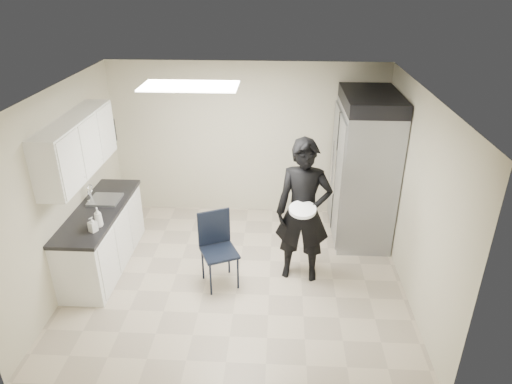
# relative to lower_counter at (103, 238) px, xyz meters

# --- Properties ---
(floor) EXTENTS (4.50, 4.50, 0.00)m
(floor) POSITION_rel_lower_counter_xyz_m (1.95, -0.20, -0.43)
(floor) COLOR #B5A58E
(floor) RESTS_ON ground
(ceiling) EXTENTS (4.50, 4.50, 0.00)m
(ceiling) POSITION_rel_lower_counter_xyz_m (1.95, -0.20, 2.17)
(ceiling) COLOR white
(ceiling) RESTS_ON back_wall
(back_wall) EXTENTS (4.50, 0.00, 4.50)m
(back_wall) POSITION_rel_lower_counter_xyz_m (1.95, 1.80, 0.87)
(back_wall) COLOR #BDB79C
(back_wall) RESTS_ON floor
(left_wall) EXTENTS (0.00, 4.00, 4.00)m
(left_wall) POSITION_rel_lower_counter_xyz_m (-0.30, -0.20, 0.87)
(left_wall) COLOR #BDB79C
(left_wall) RESTS_ON floor
(right_wall) EXTENTS (0.00, 4.00, 4.00)m
(right_wall) POSITION_rel_lower_counter_xyz_m (4.20, -0.20, 0.87)
(right_wall) COLOR #BDB79C
(right_wall) RESTS_ON floor
(ceiling_panel) EXTENTS (1.20, 0.60, 0.02)m
(ceiling_panel) POSITION_rel_lower_counter_xyz_m (1.35, 0.20, 2.14)
(ceiling_panel) COLOR white
(ceiling_panel) RESTS_ON ceiling
(lower_counter) EXTENTS (0.60, 1.90, 0.86)m
(lower_counter) POSITION_rel_lower_counter_xyz_m (0.00, 0.00, 0.00)
(lower_counter) COLOR silver
(lower_counter) RESTS_ON floor
(countertop) EXTENTS (0.64, 1.95, 0.05)m
(countertop) POSITION_rel_lower_counter_xyz_m (0.00, 0.00, 0.46)
(countertop) COLOR black
(countertop) RESTS_ON lower_counter
(sink) EXTENTS (0.42, 0.40, 0.14)m
(sink) POSITION_rel_lower_counter_xyz_m (0.02, 0.25, 0.44)
(sink) COLOR gray
(sink) RESTS_ON countertop
(faucet) EXTENTS (0.02, 0.02, 0.24)m
(faucet) POSITION_rel_lower_counter_xyz_m (-0.18, 0.25, 0.59)
(faucet) COLOR silver
(faucet) RESTS_ON countertop
(upper_cabinets) EXTENTS (0.35, 1.80, 0.75)m
(upper_cabinets) POSITION_rel_lower_counter_xyz_m (-0.13, 0.00, 1.40)
(upper_cabinets) COLOR silver
(upper_cabinets) RESTS_ON left_wall
(towel_dispenser) EXTENTS (0.22, 0.30, 0.35)m
(towel_dispenser) POSITION_rel_lower_counter_xyz_m (-0.19, 1.15, 1.19)
(towel_dispenser) COLOR black
(towel_dispenser) RESTS_ON left_wall
(notice_sticker_left) EXTENTS (0.00, 0.12, 0.07)m
(notice_sticker_left) POSITION_rel_lower_counter_xyz_m (-0.29, -0.10, 0.79)
(notice_sticker_left) COLOR yellow
(notice_sticker_left) RESTS_ON left_wall
(notice_sticker_right) EXTENTS (0.00, 0.12, 0.07)m
(notice_sticker_right) POSITION_rel_lower_counter_xyz_m (-0.29, 0.10, 0.75)
(notice_sticker_right) COLOR yellow
(notice_sticker_right) RESTS_ON left_wall
(commercial_fridge) EXTENTS (0.80, 1.35, 2.10)m
(commercial_fridge) POSITION_rel_lower_counter_xyz_m (3.78, 1.07, 0.62)
(commercial_fridge) COLOR gray
(commercial_fridge) RESTS_ON floor
(fridge_compressor) EXTENTS (0.80, 1.35, 0.20)m
(fridge_compressor) POSITION_rel_lower_counter_xyz_m (3.78, 1.07, 1.77)
(fridge_compressor) COLOR black
(fridge_compressor) RESTS_ON commercial_fridge
(folding_chair) EXTENTS (0.59, 0.59, 1.00)m
(folding_chair) POSITION_rel_lower_counter_xyz_m (1.72, -0.37, 0.07)
(folding_chair) COLOR black
(folding_chair) RESTS_ON floor
(man_tuxedo) EXTENTS (0.78, 0.57, 2.00)m
(man_tuxedo) POSITION_rel_lower_counter_xyz_m (2.82, -0.11, 0.57)
(man_tuxedo) COLOR black
(man_tuxedo) RESTS_ON floor
(bucket_lid) EXTENTS (0.38, 0.38, 0.04)m
(bucket_lid) POSITION_rel_lower_counter_xyz_m (2.79, -0.36, 0.74)
(bucket_lid) COLOR white
(bucket_lid) RESTS_ON man_tuxedo
(soap_bottle_a) EXTENTS (0.14, 0.14, 0.27)m
(soap_bottle_a) POSITION_rel_lower_counter_xyz_m (0.20, -0.46, 0.61)
(soap_bottle_a) COLOR white
(soap_bottle_a) RESTS_ON countertop
(soap_bottle_b) EXTENTS (0.12, 0.12, 0.20)m
(soap_bottle_b) POSITION_rel_lower_counter_xyz_m (0.17, -0.59, 0.58)
(soap_bottle_b) COLOR silver
(soap_bottle_b) RESTS_ON countertop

